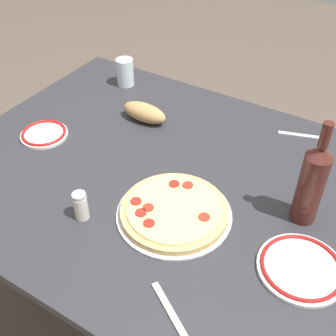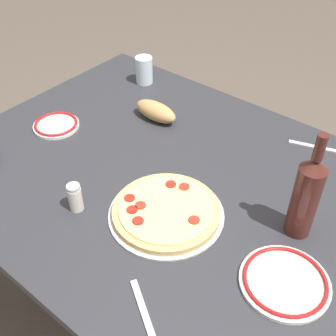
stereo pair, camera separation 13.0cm
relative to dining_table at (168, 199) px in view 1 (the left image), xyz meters
The scene contains 11 objects.
ground_plane 0.64m from the dining_table, ahead, with size 8.00×8.00×0.00m, color brown.
dining_table is the anchor object (origin of this frame).
pepperoni_pizza 0.21m from the dining_table, 52.63° to the right, with size 0.32×0.32×0.03m.
wine_bottle 0.47m from the dining_table, ahead, with size 0.07×0.07×0.32m.
water_glass 0.61m from the dining_table, 138.61° to the left, with size 0.07×0.07×0.11m, color silver.
side_plate_near 0.49m from the dining_table, behind, with size 0.16×0.16×0.02m.
side_plate_far 0.49m from the dining_table, 15.46° to the right, with size 0.22×0.22×0.02m.
bread_loaf 0.34m from the dining_table, 137.21° to the left, with size 0.17×0.07×0.07m, color tan.
spice_shaker 0.33m from the dining_table, 112.09° to the right, with size 0.04×0.04×0.09m.
fork_left 0.52m from the dining_table, 55.34° to the left, with size 0.17×0.02×0.01m, color #B7B7BC.
fork_right 0.48m from the dining_table, 57.61° to the right, with size 0.17×0.02×0.01m, color #B7B7BC.
Camera 1 is at (0.52, -0.85, 1.62)m, focal length 45.73 mm.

